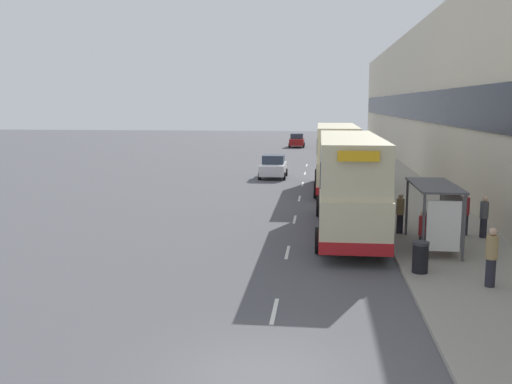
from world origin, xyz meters
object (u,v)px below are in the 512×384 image
object	(u,v)px
car_0	(297,140)
pedestrian_1	(484,217)
pedestrian_3	(423,234)
car_3	(273,167)
double_decker_bus_near	(349,182)
car_1	(337,153)
pedestrian_2	(465,213)
pedestrian_4	(491,257)
bus_shelter	(440,205)
litter_bin	(420,257)
double_decker_bus_ahead	(336,156)
pedestrian_at_shelter	(400,213)
car_2	(334,140)

from	to	relation	value
car_0	pedestrian_1	distance (m)	52.57
pedestrian_3	car_3	bearing A→B (deg)	107.53
double_decker_bus_near	car_1	bearing A→B (deg)	89.19
double_decker_bus_near	car_0	world-z (taller)	double_decker_bus_near
car_3	pedestrian_3	world-z (taller)	pedestrian_3
pedestrian_2	pedestrian_3	xyz separation A→B (m)	(-2.42, -4.02, -0.04)
car_1	pedestrian_3	xyz separation A→B (m)	(2.04, -35.61, 0.17)
pedestrian_2	pedestrian_4	world-z (taller)	pedestrian_2
bus_shelter	litter_bin	distance (m)	3.67
double_decker_bus_ahead	car_0	world-z (taller)	double_decker_bus_ahead
car_0	pedestrian_at_shelter	xyz separation A→B (m)	(6.53, -51.18, 0.14)
car_0	car_1	world-z (taller)	car_0
car_2	pedestrian_3	xyz separation A→B (m)	(1.85, -56.09, 0.17)
pedestrian_at_shelter	pedestrian_2	world-z (taller)	pedestrian_2
pedestrian_3	pedestrian_4	size ratio (longest dim) A/B	0.97
double_decker_bus_ahead	pedestrian_2	distance (m)	14.07
double_decker_bus_near	pedestrian_1	bearing A→B (deg)	-7.81
car_2	pedestrian_4	world-z (taller)	pedestrian_4
car_3	pedestrian_3	bearing A→B (deg)	107.53
double_decker_bus_ahead	pedestrian_at_shelter	size ratio (longest dim) A/B	6.11
car_0	pedestrian_1	size ratio (longest dim) A/B	2.23
car_0	litter_bin	distance (m)	57.44
pedestrian_2	litter_bin	xyz separation A→B (m)	(-2.83, -5.88, -0.42)
pedestrian_1	pedestrian_2	world-z (taller)	pedestrian_2
pedestrian_3	car_2	bearing A→B (deg)	91.89
car_1	pedestrian_4	world-z (taller)	pedestrian_4
bus_shelter	car_2	bearing A→B (deg)	92.80
double_decker_bus_ahead	pedestrian_4	world-z (taller)	double_decker_bus_ahead
pedestrian_4	car_2	bearing A→B (deg)	93.22
car_1	car_2	size ratio (longest dim) A/B	1.14
pedestrian_at_shelter	pedestrian_3	world-z (taller)	pedestrian_3
double_decker_bus_ahead	car_0	size ratio (longest dim) A/B	2.73
double_decker_bus_near	car_1	distance (m)	31.30
double_decker_bus_near	car_1	world-z (taller)	double_decker_bus_near
car_3	pedestrian_1	bearing A→B (deg)	117.97
car_1	pedestrian_at_shelter	world-z (taller)	pedestrian_at_shelter
bus_shelter	car_1	world-z (taller)	bus_shelter
car_1	pedestrian_2	xyz separation A→B (m)	(4.46, -31.59, 0.21)
double_decker_bus_ahead	pedestrian_1	distance (m)	14.72
bus_shelter	car_3	bearing A→B (deg)	110.48
double_decker_bus_near	car_3	distance (m)	19.53
pedestrian_1	pedestrian_2	distance (m)	0.80
pedestrian_3	pedestrian_4	distance (m)	3.46
pedestrian_2	double_decker_bus_ahead	bearing A→B (deg)	111.32
double_decker_bus_near	pedestrian_3	bearing A→B (deg)	-60.30
car_1	pedestrian_1	world-z (taller)	pedestrian_1
double_decker_bus_ahead	pedestrian_at_shelter	bearing A→B (deg)	-79.59
double_decker_bus_near	pedestrian_1	xyz separation A→B (m)	(5.57, -0.76, -1.25)
car_2	litter_bin	size ratio (longest dim) A/B	3.62
pedestrian_at_shelter	double_decker_bus_near	bearing A→B (deg)	171.76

